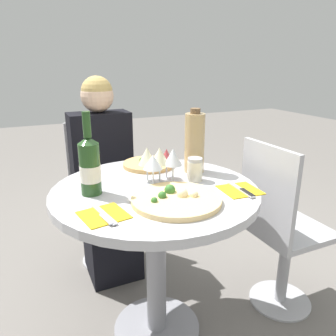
{
  "coord_description": "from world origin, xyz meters",
  "views": [
    {
      "loc": [
        -0.48,
        -1.19,
        1.26
      ],
      "look_at": [
        0.03,
        -0.06,
        0.85
      ],
      "focal_mm": 35.0,
      "sensor_mm": 36.0,
      "label": 1
    }
  ],
  "objects": [
    {
      "name": "place_setting_left",
      "position": [
        -0.26,
        -0.17,
        0.75
      ],
      "size": [
        0.17,
        0.19,
        0.01
      ],
      "color": "gold",
      "rests_on": "dining_table"
    },
    {
      "name": "chair_behind_diner",
      "position": [
        -0.07,
        0.75,
        0.44
      ],
      "size": [
        0.36,
        0.36,
        0.9
      ],
      "rotation": [
        0.0,
        0.0,
        3.14
      ],
      "color": "#ADADB2",
      "rests_on": "ground_plane"
    },
    {
      "name": "wine_glass_front_right",
      "position": [
        0.09,
        0.02,
        0.86
      ],
      "size": [
        0.08,
        0.08,
        0.15
      ],
      "color": "silver",
      "rests_on": "dining_table"
    },
    {
      "name": "tall_carafe",
      "position": [
        0.25,
        0.12,
        0.89
      ],
      "size": [
        0.09,
        0.09,
        0.3
      ],
      "color": "tan",
      "rests_on": "dining_table"
    },
    {
      "name": "dining_table",
      "position": [
        0.0,
        0.0,
        0.59
      ],
      "size": [
        0.87,
        0.87,
        0.75
      ],
      "color": "gray",
      "rests_on": "ground_plane"
    },
    {
      "name": "pizza_large",
      "position": [
        0.02,
        -0.17,
        0.76
      ],
      "size": [
        0.34,
        0.34,
        0.05
      ],
      "color": "#E5C17F",
      "rests_on": "dining_table"
    },
    {
      "name": "sugar_shaker",
      "position": [
        0.19,
        0.01,
        0.8
      ],
      "size": [
        0.07,
        0.07,
        0.1
      ],
      "color": "silver",
      "rests_on": "dining_table"
    },
    {
      "name": "wine_glass_back_right",
      "position": [
        0.09,
        0.09,
        0.85
      ],
      "size": [
        0.07,
        0.07,
        0.14
      ],
      "color": "silver",
      "rests_on": "dining_table"
    },
    {
      "name": "seated_diner",
      "position": [
        -0.07,
        0.62,
        0.53
      ],
      "size": [
        0.35,
        0.39,
        1.18
      ],
      "rotation": [
        0.0,
        0.0,
        3.14
      ],
      "color": "black",
      "rests_on": "ground_plane"
    },
    {
      "name": "wine_glass_front_left",
      "position": [
        -0.0,
        0.02,
        0.85
      ],
      "size": [
        0.08,
        0.08,
        0.14
      ],
      "color": "silver",
      "rests_on": "dining_table"
    },
    {
      "name": "wine_bottle",
      "position": [
        -0.26,
        0.04,
        0.87
      ],
      "size": [
        0.08,
        0.08,
        0.33
      ],
      "color": "#23471E",
      "rests_on": "dining_table"
    },
    {
      "name": "wine_glass_back_left",
      "position": [
        -0.0,
        0.09,
        0.86
      ],
      "size": [
        0.08,
        0.08,
        0.15
      ],
      "color": "silver",
      "rests_on": "dining_table"
    },
    {
      "name": "ground_plane",
      "position": [
        0.0,
        0.0,
        0.0
      ],
      "size": [
        12.0,
        12.0,
        0.0
      ],
      "primitive_type": "plane",
      "color": "slate",
      "rests_on": "ground"
    },
    {
      "name": "place_setting_right",
      "position": [
        0.31,
        -0.18,
        0.75
      ],
      "size": [
        0.16,
        0.19,
        0.01
      ],
      "color": "gold",
      "rests_on": "dining_table"
    },
    {
      "name": "chair_empty_side",
      "position": [
        0.63,
        -0.1,
        0.44
      ],
      "size": [
        0.36,
        0.36,
        0.9
      ],
      "rotation": [
        0.0,
        0.0,
        -1.57
      ],
      "color": "#ADADB2",
      "rests_on": "ground_plane"
    },
    {
      "name": "pizza_small_far",
      "position": [
        0.08,
        0.29,
        0.76
      ],
      "size": [
        0.26,
        0.26,
        0.04
      ],
      "color": "tan",
      "rests_on": "dining_table"
    },
    {
      "name": "wine_glass_center",
      "position": [
        0.04,
        0.05,
        0.87
      ],
      "size": [
        0.08,
        0.08,
        0.16
      ],
      "color": "silver",
      "rests_on": "dining_table"
    }
  ]
}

